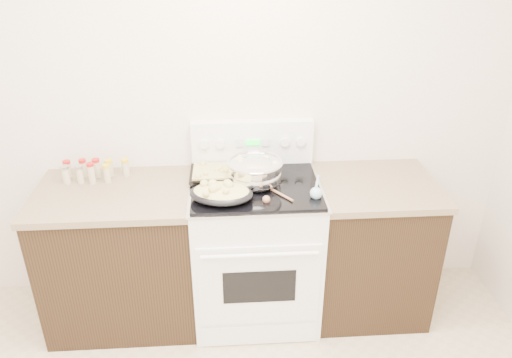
{
  "coord_description": "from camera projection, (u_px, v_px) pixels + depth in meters",
  "views": [
    {
      "loc": [
        0.18,
        -1.17,
        2.31
      ],
      "look_at": [
        0.35,
        1.37,
        1.0
      ],
      "focal_mm": 35.0,
      "sensor_mm": 36.0,
      "label": 1
    }
  ],
  "objects": [
    {
      "name": "spice_jars",
      "position": [
        92.0,
        170.0,
        3.01
      ],
      "size": [
        0.4,
        0.14,
        0.13
      ],
      "color": "#BFB28C",
      "rests_on": "counter_left"
    },
    {
      "name": "blue_ladle",
      "position": [
        316.0,
        191.0,
        2.79
      ],
      "size": [
        0.1,
        0.25,
        0.09
      ],
      "color": "#92BEDA",
      "rests_on": "kitchen_range"
    },
    {
      "name": "counter_right",
      "position": [
        369.0,
        246.0,
        3.2
      ],
      "size": [
        0.73,
        0.67,
        0.92
      ],
      "color": "black",
      "rests_on": "ground"
    },
    {
      "name": "kitchen_range",
      "position": [
        255.0,
        247.0,
        3.14
      ],
      "size": [
        0.78,
        0.73,
        1.22
      ],
      "color": "white",
      "rests_on": "ground"
    },
    {
      "name": "mixing_bowl",
      "position": [
        255.0,
        172.0,
        2.9
      ],
      "size": [
        0.41,
        0.41,
        0.19
      ],
      "color": "silver",
      "rests_on": "kitchen_range"
    },
    {
      "name": "counter_left",
      "position": [
        123.0,
        255.0,
        3.11
      ],
      "size": [
        0.93,
        0.67,
        0.92
      ],
      "color": "black",
      "rests_on": "ground"
    },
    {
      "name": "roasting_pan",
      "position": [
        221.0,
        193.0,
        2.74
      ],
      "size": [
        0.39,
        0.31,
        0.12
      ],
      "color": "black",
      "rests_on": "kitchen_range"
    },
    {
      "name": "wooden_spoon",
      "position": [
        270.0,
        197.0,
        2.77
      ],
      "size": [
        0.17,
        0.22,
        0.04
      ],
      "color": "#A3704A",
      "rests_on": "kitchen_range"
    },
    {
      "name": "baking_sheet",
      "position": [
        221.0,
        172.0,
        3.03
      ],
      "size": [
        0.38,
        0.27,
        0.06
      ],
      "color": "black",
      "rests_on": "kitchen_range"
    },
    {
      "name": "room_shell",
      "position": [
        158.0,
        183.0,
        1.3
      ],
      "size": [
        4.1,
        3.6,
        2.75
      ],
      "color": "silver",
      "rests_on": "ground"
    }
  ]
}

